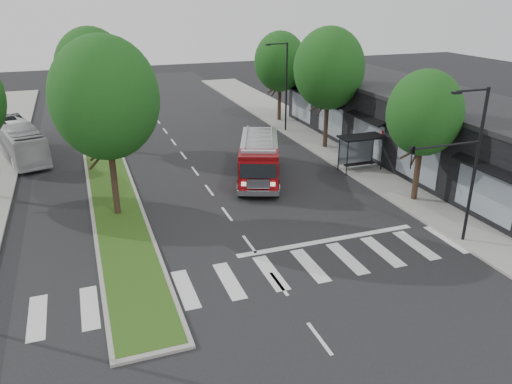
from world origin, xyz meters
TOP-DOWN VIEW (x-y plane):
  - ground at (0.00, 0.00)m, footprint 140.00×140.00m
  - sidewalk_right at (12.50, 10.00)m, footprint 5.00×80.00m
  - median at (-6.00, 18.00)m, footprint 3.00×50.00m
  - storefront_row at (17.00, 10.00)m, footprint 8.00×30.00m
  - bus_shelter at (11.20, 8.15)m, footprint 3.20×1.60m
  - tree_right_near at (11.50, 2.00)m, footprint 4.40×4.40m
  - tree_right_mid at (11.50, 14.00)m, footprint 5.60×5.60m
  - tree_right_far at (11.50, 24.00)m, footprint 5.00×5.00m
  - tree_median_near at (-6.00, 6.00)m, footprint 5.80×5.80m
  - tree_median_far at (-6.00, 20.00)m, footprint 5.60×5.60m
  - streetlight_right_near at (9.61, -3.50)m, footprint 4.08×0.22m
  - streetlight_right_far at (10.35, 20.00)m, footprint 2.11×0.20m
  - fire_engine at (3.85, 9.01)m, footprint 5.41×8.88m
  - city_bus at (-12.00, 19.75)m, footprint 4.76×10.07m

SIDE VIEW (x-z plane):
  - ground at x=0.00m, z-range 0.00..0.00m
  - sidewalk_right at x=12.50m, z-range 0.00..0.15m
  - median at x=-6.00m, z-range 0.00..0.16m
  - city_bus at x=-12.00m, z-range 0.00..2.73m
  - fire_engine at x=3.85m, z-range -0.06..2.90m
  - bus_shelter at x=11.20m, z-range 0.73..3.34m
  - storefront_row at x=17.00m, z-range 0.00..5.00m
  - streetlight_right_far at x=10.35m, z-range 0.48..8.48m
  - streetlight_right_near at x=9.61m, z-range 0.67..8.67m
  - tree_right_near at x=11.50m, z-range 1.48..9.53m
  - tree_right_far at x=11.50m, z-range 1.47..10.20m
  - tree_right_mid at x=11.50m, z-range 1.63..11.35m
  - tree_median_far at x=-6.00m, z-range 1.63..11.35m
  - tree_median_near at x=-6.00m, z-range 1.73..11.89m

